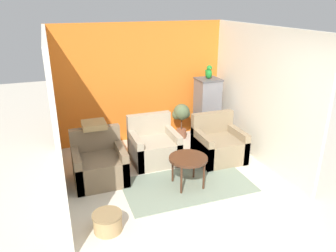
# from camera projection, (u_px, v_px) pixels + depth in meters

# --- Properties ---
(ground_plane) EXTENTS (20.00, 20.00, 0.00)m
(ground_plane) POSITION_uv_depth(u_px,v_px,m) (208.00, 225.00, 4.60)
(ground_plane) COLOR beige
(ground_plane) RESTS_ON ground
(wall_back_accent) EXTENTS (3.75, 0.06, 2.54)m
(wall_back_accent) POSITION_uv_depth(u_px,v_px,m) (141.00, 83.00, 7.08)
(wall_back_accent) COLOR orange
(wall_back_accent) RESTS_ON ground_plane
(wall_left) EXTENTS (0.06, 3.33, 2.54)m
(wall_left) POSITION_uv_depth(u_px,v_px,m) (55.00, 118.00, 5.01)
(wall_left) COLOR silver
(wall_left) RESTS_ON ground_plane
(wall_right) EXTENTS (0.06, 3.33, 2.54)m
(wall_right) POSITION_uv_depth(u_px,v_px,m) (260.00, 95.00, 6.18)
(wall_right) COLOR silver
(wall_right) RESTS_ON ground_plane
(area_rug) EXTENTS (2.16, 1.18, 0.01)m
(area_rug) POSITION_uv_depth(u_px,v_px,m) (188.00, 185.00, 5.58)
(area_rug) COLOR gray
(area_rug) RESTS_ON ground_plane
(coffee_table) EXTENTS (0.64, 0.64, 0.53)m
(coffee_table) POSITION_uv_depth(u_px,v_px,m) (188.00, 160.00, 5.41)
(coffee_table) COLOR #472819
(coffee_table) RESTS_ON ground_plane
(armchair_left) EXTENTS (0.87, 0.81, 0.88)m
(armchair_left) POSITION_uv_depth(u_px,v_px,m) (99.00, 165.00, 5.65)
(armchair_left) COLOR #7A664C
(armchair_left) RESTS_ON ground_plane
(armchair_right) EXTENTS (0.87, 0.81, 0.88)m
(armchair_right) POSITION_uv_depth(u_px,v_px,m) (218.00, 145.00, 6.41)
(armchair_right) COLOR #8E7A5B
(armchair_right) RESTS_ON ground_plane
(armchair_middle) EXTENTS (0.87, 0.81, 0.88)m
(armchair_middle) POSITION_uv_depth(u_px,v_px,m) (154.00, 147.00, 6.33)
(armchair_middle) COLOR tan
(armchair_middle) RESTS_ON ground_plane
(birdcage) EXTENTS (0.55, 0.55, 1.36)m
(birdcage) POSITION_uv_depth(u_px,v_px,m) (207.00, 109.00, 7.33)
(birdcage) COLOR #555559
(birdcage) RESTS_ON ground_plane
(parrot) EXTENTS (0.14, 0.25, 0.30)m
(parrot) POSITION_uv_depth(u_px,v_px,m) (209.00, 72.00, 7.04)
(parrot) COLOR #1E842D
(parrot) RESTS_ON birdcage
(potted_plant) EXTENTS (0.40, 0.36, 0.80)m
(potted_plant) POSITION_uv_depth(u_px,v_px,m) (181.00, 115.00, 7.32)
(potted_plant) COLOR brown
(potted_plant) RESTS_ON ground_plane
(wicker_basket) EXTENTS (0.41, 0.41, 0.27)m
(wicker_basket) POSITION_uv_depth(u_px,v_px,m) (108.00, 221.00, 4.45)
(wicker_basket) COLOR tan
(wicker_basket) RESTS_ON ground_plane
(throw_pillow) EXTENTS (0.40, 0.40, 0.10)m
(throw_pillow) POSITION_uv_depth(u_px,v_px,m) (94.00, 125.00, 5.68)
(throw_pillow) COLOR tan
(throw_pillow) RESTS_ON armchair_left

